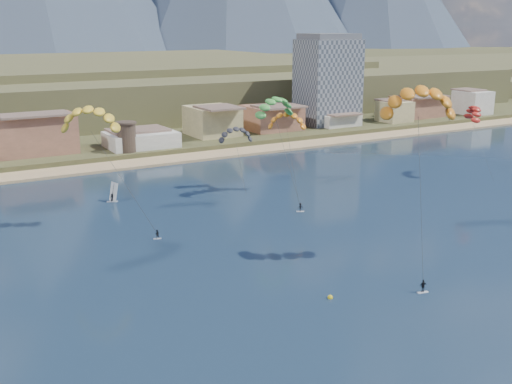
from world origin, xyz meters
TOP-DOWN VIEW (x-y plane):
  - ground at (0.00, 0.00)m, footprint 2400.00×2400.00m
  - beach at (0.00, 106.00)m, footprint 2200.00×12.00m
  - foothills at (22.39, 232.47)m, footprint 940.00×210.00m
  - apartment_tower at (85.00, 128.00)m, footprint 20.00×16.00m
  - watchtower at (5.00, 114.00)m, footprint 5.82×5.82m
  - kitesurfer_yellow at (-20.17, 57.20)m, footprint 14.03×17.24m
  - kitesurfer_orange at (19.40, 15.50)m, footprint 15.13×16.88m
  - kitesurfer_green at (20.79, 59.78)m, footprint 10.65×17.16m
  - distant_kite_dark at (16.52, 70.03)m, footprint 8.81×6.63m
  - distant_kite_orange at (25.46, 62.29)m, footprint 9.24×8.28m
  - distant_kite_red at (72.72, 51.17)m, footprint 7.50×8.84m
  - windsurfer at (-12.34, 72.51)m, footprint 2.48×2.70m
  - buoy at (-1.01, 9.43)m, footprint 0.76×0.76m

SIDE VIEW (x-z plane):
  - ground at x=0.00m, z-range 0.00..0.00m
  - buoy at x=-1.01m, z-range -0.25..0.51m
  - beach at x=0.00m, z-range -0.20..0.70m
  - windsurfer at x=-12.34m, z-range -0.76..3.43m
  - watchtower at x=5.00m, z-range 2.07..10.67m
  - foothills at x=22.39m, z-range 0.08..18.08m
  - distant_kite_dark at x=16.52m, z-range 5.07..21.23m
  - distant_kite_red at x=72.72m, z-range 6.82..26.06m
  - distant_kite_orange at x=25.46m, z-range 6.92..26.60m
  - apartment_tower at x=85.00m, z-range 1.82..33.82m
  - kitesurfer_green at x=20.79m, z-range 8.13..32.41m
  - kitesurfer_yellow at x=-20.17m, z-range 8.43..33.90m
  - kitesurfer_orange at x=19.40m, z-range 11.18..41.26m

